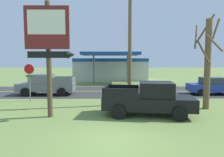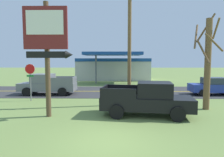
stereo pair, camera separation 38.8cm
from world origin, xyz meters
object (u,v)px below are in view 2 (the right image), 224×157
at_px(gas_station, 113,68).
at_px(pickup_black_parked_on_lawn, 148,99).
at_px(utility_pole, 130,35).
at_px(stop_sign, 30,76).
at_px(bare_tree, 207,61).
at_px(pickup_grey_on_road, 47,84).
at_px(car_blue_near_lane, 213,86).
at_px(motel_sign, 47,41).

xyz_separation_m(gas_station, pickup_black_parked_on_lawn, (2.21, -22.68, -0.98)).
bearing_deg(utility_pole, stop_sign, 170.03).
xyz_separation_m(utility_pole, bare_tree, (4.97, -1.28, -1.85)).
bearing_deg(utility_pole, pickup_black_parked_on_lawn, -73.37).
bearing_deg(stop_sign, pickup_black_parked_on_lawn, -26.30).
bearing_deg(pickup_grey_on_road, bare_tree, -24.42).
bearing_deg(pickup_black_parked_on_lawn, gas_station, 95.58).
bearing_deg(car_blue_near_lane, bare_tree, -119.67).
bearing_deg(motel_sign, utility_pole, 34.61).
distance_m(stop_sign, pickup_grey_on_road, 3.19).
xyz_separation_m(motel_sign, gas_station, (3.43, 23.07, -2.36)).
bearing_deg(bare_tree, utility_pole, 165.54).
distance_m(utility_pole, bare_tree, 5.46).
height_order(utility_pole, bare_tree, utility_pole).
bearing_deg(gas_station, car_blue_near_lane, -58.26).
xyz_separation_m(utility_pole, car_blue_near_lane, (8.19, 4.36, -4.18)).
relative_size(utility_pole, pickup_black_parked_on_lawn, 1.74).
relative_size(bare_tree, car_blue_near_lane, 1.51).
relative_size(gas_station, pickup_black_parked_on_lawn, 2.21).
bearing_deg(gas_station, pickup_black_parked_on_lawn, -84.42).
bearing_deg(motel_sign, stop_sign, 122.76).
distance_m(bare_tree, pickup_black_parked_on_lawn, 4.93).
relative_size(pickup_grey_on_road, car_blue_near_lane, 1.24).
distance_m(stop_sign, utility_pole, 8.44).
xyz_separation_m(utility_pole, pickup_black_parked_on_lawn, (0.87, -2.90, -4.05)).
bearing_deg(car_blue_near_lane, gas_station, 121.74).
bearing_deg(gas_station, pickup_grey_on_road, -111.60).
distance_m(utility_pole, pickup_grey_on_road, 9.54).
relative_size(bare_tree, pickup_black_parked_on_lawn, 1.17).
distance_m(bare_tree, gas_station, 22.02).
bearing_deg(motel_sign, gas_station, 81.55).
height_order(stop_sign, bare_tree, bare_tree).
bearing_deg(utility_pole, bare_tree, -14.46).
xyz_separation_m(gas_station, car_blue_near_lane, (9.54, -15.42, -1.11)).
bearing_deg(stop_sign, car_blue_near_lane, 10.62).
bearing_deg(pickup_black_parked_on_lawn, bare_tree, 21.53).
bearing_deg(pickup_grey_on_road, gas_station, 68.40).
height_order(motel_sign, bare_tree, motel_sign).
bearing_deg(stop_sign, pickup_grey_on_road, 83.88).
bearing_deg(motel_sign, car_blue_near_lane, 30.56).
relative_size(pickup_black_parked_on_lawn, car_blue_near_lane, 1.29).
bearing_deg(gas_station, bare_tree, -73.29).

